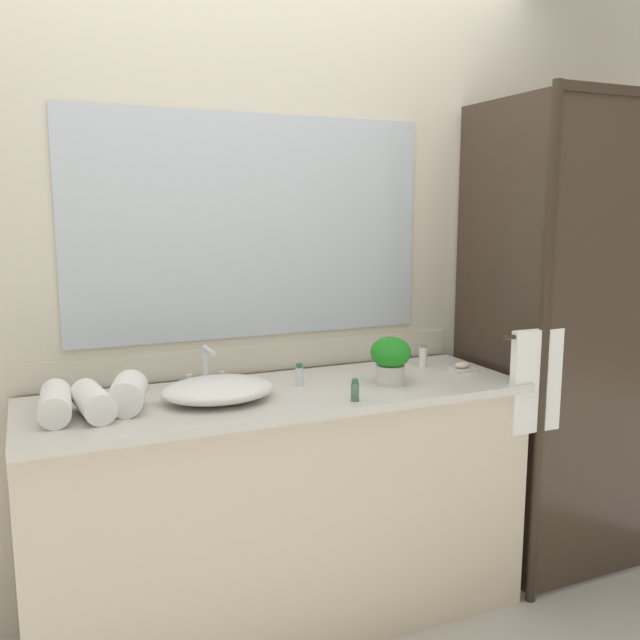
{
  "coord_description": "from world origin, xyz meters",
  "views": [
    {
      "loc": [
        -0.82,
        -2.22,
        1.55
      ],
      "look_at": [
        0.15,
        0.0,
        1.15
      ],
      "focal_mm": 38.08,
      "sensor_mm": 36.0,
      "label": 1
    }
  ],
  "objects_px": {
    "rolled_towel_far_edge": "(128,393)",
    "amenity_bottle_shampoo": "(355,391)",
    "rolled_towel_near_edge": "(55,403)",
    "potted_plant": "(391,358)",
    "soap_dish": "(462,367)",
    "rolled_towel_middle": "(93,401)",
    "amenity_bottle_conditioner": "(423,356)",
    "sink_basin": "(218,390)",
    "amenity_bottle_body_wash": "(299,375)",
    "faucet": "(206,374)"
  },
  "relations": [
    {
      "from": "rolled_towel_far_edge",
      "to": "amenity_bottle_shampoo",
      "type": "bearing_deg",
      "value": -14.87
    },
    {
      "from": "rolled_towel_near_edge",
      "to": "rolled_towel_far_edge",
      "type": "relative_size",
      "value": 1.38
    },
    {
      "from": "potted_plant",
      "to": "soap_dish",
      "type": "relative_size",
      "value": 1.79
    },
    {
      "from": "rolled_towel_near_edge",
      "to": "rolled_towel_middle",
      "type": "height_order",
      "value": "same"
    },
    {
      "from": "amenity_bottle_conditioner",
      "to": "rolled_towel_near_edge",
      "type": "relative_size",
      "value": 0.38
    },
    {
      "from": "potted_plant",
      "to": "rolled_towel_middle",
      "type": "xyz_separation_m",
      "value": [
        -1.06,
        0.02,
        -0.05
      ]
    },
    {
      "from": "soap_dish",
      "to": "sink_basin",
      "type": "bearing_deg",
      "value": -178.64
    },
    {
      "from": "potted_plant",
      "to": "amenity_bottle_body_wash",
      "type": "distance_m",
      "value": 0.35
    },
    {
      "from": "sink_basin",
      "to": "faucet",
      "type": "xyz_separation_m",
      "value": [
        0.0,
        0.16,
        0.02
      ]
    },
    {
      "from": "potted_plant",
      "to": "amenity_bottle_body_wash",
      "type": "relative_size",
      "value": 2.11
    },
    {
      "from": "sink_basin",
      "to": "rolled_towel_near_edge",
      "type": "distance_m",
      "value": 0.52
    },
    {
      "from": "faucet",
      "to": "amenity_bottle_shampoo",
      "type": "xyz_separation_m",
      "value": [
        0.43,
        -0.35,
        -0.02
      ]
    },
    {
      "from": "faucet",
      "to": "soap_dish",
      "type": "distance_m",
      "value": 1.03
    },
    {
      "from": "amenity_bottle_body_wash",
      "to": "faucet",
      "type": "bearing_deg",
      "value": 164.27
    },
    {
      "from": "potted_plant",
      "to": "amenity_bottle_shampoo",
      "type": "height_order",
      "value": "potted_plant"
    },
    {
      "from": "sink_basin",
      "to": "rolled_towel_far_edge",
      "type": "distance_m",
      "value": 0.3
    },
    {
      "from": "faucet",
      "to": "amenity_bottle_conditioner",
      "type": "relative_size",
      "value": 1.77
    },
    {
      "from": "rolled_towel_near_edge",
      "to": "potted_plant",
      "type": "bearing_deg",
      "value": -2.51
    },
    {
      "from": "amenity_bottle_body_wash",
      "to": "amenity_bottle_shampoo",
      "type": "height_order",
      "value": "amenity_bottle_body_wash"
    },
    {
      "from": "potted_plant",
      "to": "soap_dish",
      "type": "bearing_deg",
      "value": 10.02
    },
    {
      "from": "soap_dish",
      "to": "amenity_bottle_shampoo",
      "type": "bearing_deg",
      "value": -160.06
    },
    {
      "from": "amenity_bottle_body_wash",
      "to": "rolled_towel_far_edge",
      "type": "xyz_separation_m",
      "value": [
        -0.63,
        -0.07,
        0.02
      ]
    },
    {
      "from": "potted_plant",
      "to": "amenity_bottle_shampoo",
      "type": "relative_size",
      "value": 2.32
    },
    {
      "from": "potted_plant",
      "to": "amenity_bottle_conditioner",
      "type": "height_order",
      "value": "potted_plant"
    },
    {
      "from": "amenity_bottle_conditioner",
      "to": "rolled_towel_far_edge",
      "type": "bearing_deg",
      "value": -173.02
    },
    {
      "from": "faucet",
      "to": "rolled_towel_far_edge",
      "type": "relative_size",
      "value": 0.93
    },
    {
      "from": "amenity_bottle_body_wash",
      "to": "amenity_bottle_shampoo",
      "type": "distance_m",
      "value": 0.28
    },
    {
      "from": "faucet",
      "to": "amenity_bottle_conditioner",
      "type": "bearing_deg",
      "value": -0.81
    },
    {
      "from": "sink_basin",
      "to": "amenity_bottle_conditioner",
      "type": "distance_m",
      "value": 0.92
    },
    {
      "from": "amenity_bottle_shampoo",
      "to": "rolled_towel_near_edge",
      "type": "distance_m",
      "value": 0.97
    },
    {
      "from": "faucet",
      "to": "amenity_bottle_body_wash",
      "type": "height_order",
      "value": "faucet"
    },
    {
      "from": "amenity_bottle_conditioner",
      "to": "rolled_towel_middle",
      "type": "bearing_deg",
      "value": -172.7
    },
    {
      "from": "potted_plant",
      "to": "rolled_towel_middle",
      "type": "height_order",
      "value": "potted_plant"
    },
    {
      "from": "amenity_bottle_shampoo",
      "to": "amenity_bottle_conditioner",
      "type": "bearing_deg",
      "value": 35.14
    },
    {
      "from": "faucet",
      "to": "rolled_towel_middle",
      "type": "height_order",
      "value": "faucet"
    },
    {
      "from": "sink_basin",
      "to": "rolled_towel_far_edge",
      "type": "bearing_deg",
      "value": 179.64
    },
    {
      "from": "rolled_towel_far_edge",
      "to": "soap_dish",
      "type": "bearing_deg",
      "value": 0.97
    },
    {
      "from": "amenity_bottle_body_wash",
      "to": "rolled_towel_middle",
      "type": "height_order",
      "value": "rolled_towel_middle"
    },
    {
      "from": "faucet",
      "to": "soap_dish",
      "type": "height_order",
      "value": "faucet"
    },
    {
      "from": "faucet",
      "to": "amenity_bottle_shampoo",
      "type": "bearing_deg",
      "value": -39.63
    },
    {
      "from": "potted_plant",
      "to": "amenity_bottle_body_wash",
      "type": "bearing_deg",
      "value": 160.78
    },
    {
      "from": "sink_basin",
      "to": "potted_plant",
      "type": "xyz_separation_m",
      "value": [
        0.65,
        -0.04,
        0.06
      ]
    },
    {
      "from": "amenity_bottle_conditioner",
      "to": "rolled_towel_middle",
      "type": "relative_size",
      "value": 0.41
    },
    {
      "from": "potted_plant",
      "to": "soap_dish",
      "type": "xyz_separation_m",
      "value": [
        0.37,
        0.07,
        -0.09
      ]
    },
    {
      "from": "sink_basin",
      "to": "potted_plant",
      "type": "height_order",
      "value": "potted_plant"
    },
    {
      "from": "sink_basin",
      "to": "rolled_towel_middle",
      "type": "relative_size",
      "value": 1.66
    },
    {
      "from": "amenity_bottle_shampoo",
      "to": "rolled_towel_far_edge",
      "type": "relative_size",
      "value": 0.42
    },
    {
      "from": "sink_basin",
      "to": "rolled_towel_far_edge",
      "type": "relative_size",
      "value": 2.13
    },
    {
      "from": "amenity_bottle_body_wash",
      "to": "amenity_bottle_conditioner",
      "type": "bearing_deg",
      "value": 7.73
    },
    {
      "from": "amenity_bottle_conditioner",
      "to": "rolled_towel_far_edge",
      "type": "xyz_separation_m",
      "value": [
        -1.21,
        -0.15,
        0.01
      ]
    }
  ]
}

